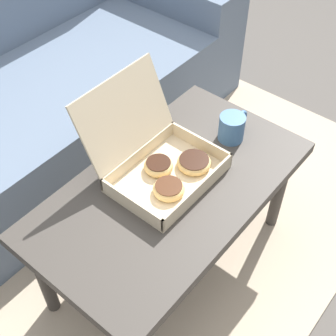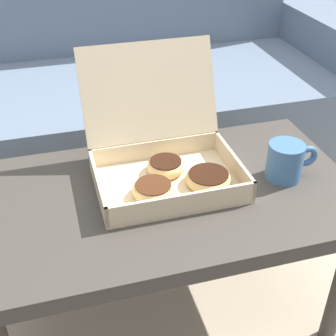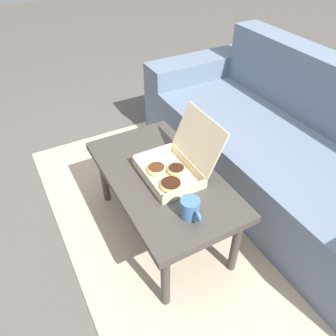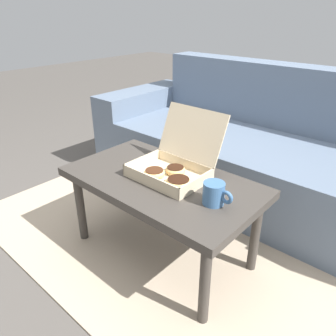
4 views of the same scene
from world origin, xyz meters
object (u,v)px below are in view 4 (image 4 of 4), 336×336
at_px(coffee_mug, 214,194).
at_px(couch, 251,152).
at_px(coffee_table, 162,188).
at_px(pastry_box, 174,165).

bearing_deg(coffee_mug, couch, 108.81).
relative_size(coffee_table, coffee_mug, 7.02).
bearing_deg(coffee_table, coffee_mug, -3.68).
distance_m(coffee_table, coffee_mug, 0.32).
height_order(couch, coffee_mug, couch).
bearing_deg(coffee_mug, coffee_table, 176.32).
xyz_separation_m(couch, coffee_mug, (0.31, -0.90, 0.20)).
relative_size(coffee_table, pastry_box, 2.66).
bearing_deg(pastry_box, coffee_mug, -15.54).
bearing_deg(couch, coffee_table, -90.00).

